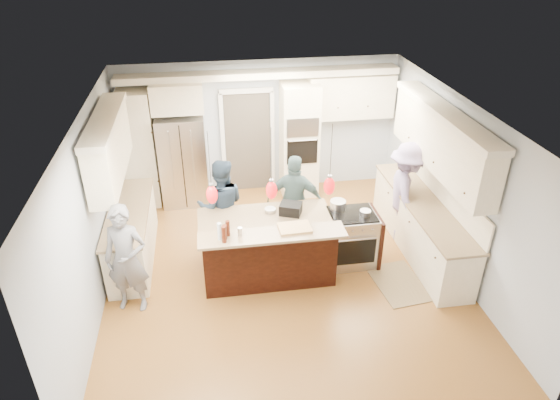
% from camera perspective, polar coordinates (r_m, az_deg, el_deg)
% --- Properties ---
extents(ground_plane, '(6.00, 6.00, 0.00)m').
position_cam_1_polar(ground_plane, '(8.16, 0.38, -8.25)').
color(ground_plane, '#A86B2E').
rests_on(ground_plane, ground).
extents(room_shell, '(5.54, 6.04, 2.72)m').
position_cam_1_polar(room_shell, '(7.20, 0.43, 3.29)').
color(room_shell, '#B2BCC6').
rests_on(room_shell, ground).
extents(refrigerator, '(0.90, 0.70, 1.80)m').
position_cam_1_polar(refrigerator, '(9.91, -11.00, 4.48)').
color(refrigerator, '#B7B7BC').
rests_on(refrigerator, ground).
extents(oven_column, '(0.72, 0.69, 2.30)m').
position_cam_1_polar(oven_column, '(9.99, 2.21, 6.79)').
color(oven_column, '#FBEDCC').
rests_on(oven_column, ground).
extents(back_upper_cabinets, '(5.30, 0.61, 2.54)m').
position_cam_1_polar(back_upper_cabinets, '(9.73, -6.64, 9.26)').
color(back_upper_cabinets, '#FBEDCC').
rests_on(back_upper_cabinets, ground).
extents(right_counter_run, '(0.64, 3.10, 2.51)m').
position_cam_1_polar(right_counter_run, '(8.50, 16.56, 0.53)').
color(right_counter_run, '#FBEDCC').
rests_on(right_counter_run, ground).
extents(left_cabinets, '(0.64, 2.30, 2.51)m').
position_cam_1_polar(left_cabinets, '(8.30, -17.42, -0.34)').
color(left_cabinets, '#FBEDCC').
rests_on(left_cabinets, ground).
extents(kitchen_island, '(2.10, 1.46, 1.12)m').
position_cam_1_polar(kitchen_island, '(7.91, -1.47, -5.31)').
color(kitchen_island, black).
rests_on(kitchen_island, ground).
extents(island_range, '(0.82, 0.71, 0.92)m').
position_cam_1_polar(island_range, '(8.25, 8.24, -4.27)').
color(island_range, '#B7B7BC').
rests_on(island_range, ground).
extents(pendant_lights, '(1.75, 0.15, 1.03)m').
position_cam_1_polar(pendant_lights, '(6.72, -0.97, 1.14)').
color(pendant_lights, black).
rests_on(pendant_lights, ground).
extents(person_bar_end, '(0.69, 0.53, 1.68)m').
position_cam_1_polar(person_bar_end, '(7.34, -17.14, -6.50)').
color(person_bar_end, slate).
rests_on(person_bar_end, ground).
extents(person_far_left, '(0.83, 0.66, 1.66)m').
position_cam_1_polar(person_far_left, '(8.34, -6.71, -0.72)').
color(person_far_left, '#293C51').
rests_on(person_far_left, ground).
extents(person_far_right, '(1.04, 0.68, 1.65)m').
position_cam_1_polar(person_far_right, '(8.46, 1.73, -0.11)').
color(person_far_right, slate).
rests_on(person_far_right, ground).
extents(person_range_side, '(0.84, 1.25, 1.79)m').
position_cam_1_polar(person_range_side, '(8.84, 14.18, 0.86)').
color(person_range_side, '#9482AF').
rests_on(person_range_side, ground).
extents(floor_rug, '(0.83, 1.12, 0.01)m').
position_cam_1_polar(floor_rug, '(8.15, 13.44, -9.23)').
color(floor_rug, olive).
rests_on(floor_rug, ground).
extents(water_bottle, '(0.08, 0.08, 0.26)m').
position_cam_1_polar(water_bottle, '(6.91, -6.92, -3.59)').
color(water_bottle, silver).
rests_on(water_bottle, kitchen_island).
extents(beer_bottle_a, '(0.07, 0.07, 0.22)m').
position_cam_1_polar(beer_bottle_a, '(6.92, -6.32, -3.66)').
color(beer_bottle_a, '#4A1A0D').
rests_on(beer_bottle_a, kitchen_island).
extents(beer_bottle_b, '(0.07, 0.07, 0.25)m').
position_cam_1_polar(beer_bottle_b, '(6.85, -6.44, -3.94)').
color(beer_bottle_b, '#4A1A0D').
rests_on(beer_bottle_b, kitchen_island).
extents(beer_bottle_c, '(0.08, 0.08, 0.24)m').
position_cam_1_polar(beer_bottle_c, '(6.98, -5.99, -3.24)').
color(beer_bottle_c, '#4A1A0D').
rests_on(beer_bottle_c, kitchen_island).
extents(drink_can, '(0.07, 0.07, 0.13)m').
position_cam_1_polar(drink_can, '(7.00, -4.60, -3.61)').
color(drink_can, '#B7B7BC').
rests_on(drink_can, kitchen_island).
extents(cutting_board, '(0.47, 0.35, 0.04)m').
position_cam_1_polar(cutting_board, '(7.15, 1.69, -3.20)').
color(cutting_board, '#DDB266').
rests_on(cutting_board, kitchen_island).
extents(pot_large, '(0.25, 0.25, 0.15)m').
position_cam_1_polar(pot_large, '(8.05, 6.63, -0.56)').
color(pot_large, '#B7B7BC').
rests_on(pot_large, island_range).
extents(pot_small, '(0.18, 0.18, 0.09)m').
position_cam_1_polar(pot_small, '(7.95, 9.72, -1.45)').
color(pot_small, '#B7B7BC').
rests_on(pot_small, island_range).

